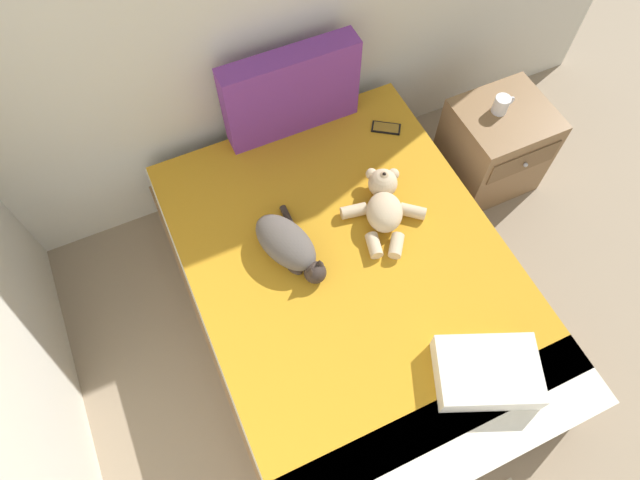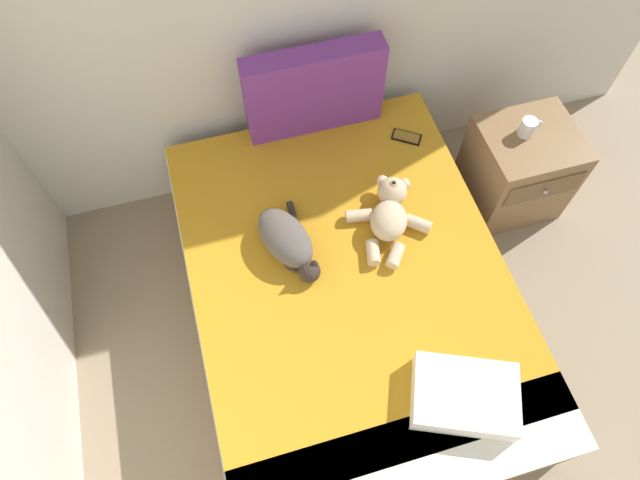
{
  "view_description": "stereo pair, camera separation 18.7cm",
  "coord_description": "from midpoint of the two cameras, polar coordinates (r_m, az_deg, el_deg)",
  "views": [
    {
      "loc": [
        0.78,
        1.96,
        2.72
      ],
      "look_at": [
        1.29,
        3.07,
        0.56
      ],
      "focal_mm": 30.91,
      "sensor_mm": 36.0,
      "label": 1
    },
    {
      "loc": [
        0.96,
        1.9,
        2.72
      ],
      "look_at": [
        1.29,
        3.07,
        0.56
      ],
      "focal_mm": 30.91,
      "sensor_mm": 36.0,
      "label": 2
    }
  ],
  "objects": [
    {
      "name": "patterned_cushion",
      "position": [
        2.77,
        -5.01,
        14.86
      ],
      "size": [
        0.68,
        0.13,
        0.46
      ],
      "color": "#72338C",
      "rests_on": "bed"
    },
    {
      "name": "bed",
      "position": [
        2.7,
        1.23,
        -5.58
      ],
      "size": [
        1.44,
        1.94,
        0.52
      ],
      "color": "olive",
      "rests_on": "ground_plane"
    },
    {
      "name": "mug",
      "position": [
        3.03,
        16.59,
        13.19
      ],
      "size": [
        0.12,
        0.08,
        0.09
      ],
      "color": "silver",
      "rests_on": "nightstand"
    },
    {
      "name": "throw_pillow",
      "position": [
        2.3,
        14.64,
        -13.26
      ],
      "size": [
        0.48,
        0.41,
        0.11
      ],
      "primitive_type": "cube",
      "rotation": [
        0.0,
        0.0,
        -0.4
      ],
      "color": "white",
      "rests_on": "bed"
    },
    {
      "name": "cat",
      "position": [
        2.44,
        -5.46,
        -0.7
      ],
      "size": [
        0.29,
        0.44,
        0.15
      ],
      "color": "#59514C",
      "rests_on": "bed"
    },
    {
      "name": "cell_phone",
      "position": [
        2.92,
        5.0,
        11.39
      ],
      "size": [
        0.16,
        0.14,
        0.01
      ],
      "color": "black",
      "rests_on": "bed"
    },
    {
      "name": "nightstand",
      "position": [
        3.27,
        16.0,
        9.17
      ],
      "size": [
        0.5,
        0.47,
        0.55
      ],
      "color": "olive",
      "rests_on": "ground_plane"
    },
    {
      "name": "ground_plane",
      "position": [
        2.85,
        16.7,
        -20.42
      ],
      "size": [
        9.82,
        9.82,
        0.0
      ],
      "primitive_type": "plane",
      "color": "gray"
    },
    {
      "name": "teddy_bear",
      "position": [
        2.56,
        4.56,
        3.56
      ],
      "size": [
        0.38,
        0.46,
        0.15
      ],
      "color": "beige",
      "rests_on": "bed"
    }
  ]
}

